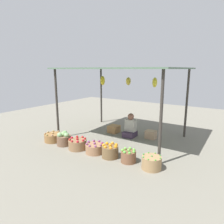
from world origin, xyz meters
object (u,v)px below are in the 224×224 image
object	(u,v)px
basket_green_apples	(128,156)
wooden_crate_stacked_rear	(151,134)
basket_cabbages	(64,139)
basket_green_chilies	(152,163)
basket_oranges	(110,151)
basket_purple_onions	(95,148)
basket_potatoes	(53,137)
wooden_crate_near_vendor	(114,129)
vendor_person	(130,128)
basket_red_apples	(78,144)

from	to	relation	value
basket_green_apples	wooden_crate_stacked_rear	size ratio (longest dim) A/B	1.13
basket_cabbages	basket_green_chilies	xyz separation A→B (m)	(2.70, 0.07, -0.04)
basket_oranges	wooden_crate_stacked_rear	size ratio (longest dim) A/B	1.31
basket_green_apples	basket_green_chilies	bearing A→B (deg)	-0.70
basket_oranges	basket_green_apples	size ratio (longest dim) A/B	1.15
basket_purple_onions	wooden_crate_stacked_rear	size ratio (longest dim) A/B	1.51
basket_potatoes	basket_green_chilies	world-z (taller)	basket_green_chilies
basket_potatoes	wooden_crate_near_vendor	xyz separation A→B (m)	(1.08, 1.79, -0.00)
basket_green_apples	basket_oranges	bearing A→B (deg)	-177.69
vendor_person	basket_potatoes	bearing A→B (deg)	-136.05
basket_red_apples	basket_oranges	bearing A→B (deg)	2.88
basket_purple_onions	basket_oranges	size ratio (longest dim) A/B	1.16
basket_cabbages	basket_oranges	size ratio (longest dim) A/B	0.99
basket_red_apples	basket_oranges	size ratio (longest dim) A/B	1.20
basket_green_apples	vendor_person	bearing A→B (deg)	116.98
basket_cabbages	wooden_crate_near_vendor	world-z (taller)	basket_cabbages
basket_red_apples	basket_cabbages	bearing A→B (deg)	-179.80
vendor_person	basket_green_apples	size ratio (longest dim) A/B	2.14
vendor_person	wooden_crate_stacked_rear	distance (m)	0.69
basket_green_apples	wooden_crate_near_vendor	distance (m)	2.33
basket_oranges	basket_green_chilies	world-z (taller)	basket_oranges
basket_red_apples	basket_oranges	world-z (taller)	basket_oranges
basket_purple_onions	wooden_crate_near_vendor	xyz separation A→B (m)	(-0.53, 1.76, -0.00)
wooden_crate_stacked_rear	basket_oranges	bearing A→B (deg)	-99.34
basket_red_apples	wooden_crate_stacked_rear	distance (m)	2.37
basket_purple_onions	basket_oranges	world-z (taller)	basket_oranges
basket_cabbages	basket_potatoes	bearing A→B (deg)	176.35
basket_green_apples	basket_green_chilies	world-z (taller)	basket_green_apples
basket_red_apples	basket_green_apples	world-z (taller)	basket_green_apples
basket_oranges	basket_purple_onions	bearing A→B (deg)	-179.95
basket_oranges	basket_potatoes	bearing A→B (deg)	-179.40
vendor_person	basket_cabbages	world-z (taller)	vendor_person
vendor_person	basket_green_apples	world-z (taller)	vendor_person
basket_red_apples	basket_green_chilies	size ratio (longest dim) A/B	1.15
basket_potatoes	wooden_crate_near_vendor	size ratio (longest dim) A/B	1.44
basket_oranges	wooden_crate_near_vendor	bearing A→B (deg)	120.22
vendor_person	basket_red_apples	distance (m)	1.90
basket_green_apples	basket_green_chilies	size ratio (longest dim) A/B	0.83
basket_oranges	basket_green_apples	bearing A→B (deg)	2.31
basket_cabbages	basket_oranges	xyz separation A→B (m)	(1.59, 0.06, -0.02)
basket_green_apples	wooden_crate_near_vendor	bearing A→B (deg)	131.51
vendor_person	basket_green_chilies	xyz separation A→B (m)	(1.44, -1.68, -0.15)
vendor_person	basket_green_chilies	world-z (taller)	vendor_person
basket_purple_onions	vendor_person	bearing A→B (deg)	84.56
basket_green_chilies	basket_potatoes	bearing A→B (deg)	-179.37
basket_green_apples	wooden_crate_near_vendor	world-z (taller)	basket_green_apples
vendor_person	basket_red_apples	bearing A→B (deg)	-112.54
basket_purple_onions	basket_cabbages	bearing A→B (deg)	-177.15
basket_purple_onions	wooden_crate_stacked_rear	bearing A→B (deg)	66.86
basket_potatoes	wooden_crate_near_vendor	distance (m)	2.09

